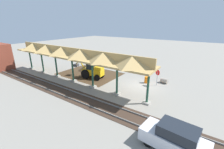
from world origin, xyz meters
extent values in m
plane|color=gray|center=(0.00, 0.00, 0.00)|extent=(120.00, 120.00, 0.00)
cube|color=#42301E|center=(9.15, 0.20, 0.00)|extent=(9.63, 7.00, 0.01)
cube|color=#9E998E|center=(-2.43, 4.06, 0.10)|extent=(0.70, 0.70, 0.20)
cylinder|color=#1E4C38|center=(-2.43, 4.06, 1.80)|extent=(0.24, 0.24, 3.60)
cube|color=#9E998E|center=(1.29, 4.06, 0.10)|extent=(0.70, 0.70, 0.20)
cylinder|color=#1E4C38|center=(1.29, 4.06, 1.80)|extent=(0.24, 0.24, 3.60)
cube|color=#9E998E|center=(5.01, 4.06, 0.10)|extent=(0.70, 0.70, 0.20)
cylinder|color=#1E4C38|center=(5.01, 4.06, 1.80)|extent=(0.24, 0.24, 3.60)
cube|color=#9E998E|center=(8.73, 4.06, 0.10)|extent=(0.70, 0.70, 0.20)
cylinder|color=#1E4C38|center=(8.73, 4.06, 1.80)|extent=(0.24, 0.24, 3.60)
cube|color=#9E998E|center=(12.45, 4.06, 0.10)|extent=(0.70, 0.70, 0.20)
cylinder|color=#1E4C38|center=(12.45, 4.06, 1.80)|extent=(0.24, 0.24, 3.60)
cube|color=#9E998E|center=(16.17, 4.06, 0.10)|extent=(0.70, 0.70, 0.20)
cylinder|color=#1E4C38|center=(16.17, 4.06, 1.80)|extent=(0.24, 0.24, 3.60)
cube|color=#9E998E|center=(19.89, 4.06, 0.10)|extent=(0.70, 0.70, 0.20)
cylinder|color=#1E4C38|center=(19.89, 4.06, 1.80)|extent=(0.24, 0.24, 3.60)
cube|color=tan|center=(8.73, 4.06, 3.70)|extent=(23.52, 3.20, 0.20)
cube|color=tan|center=(8.73, 4.06, 4.35)|extent=(23.52, 0.20, 1.10)
pyramid|color=tan|center=(-0.57, 4.06, 4.35)|extent=(3.35, 3.20, 1.10)
pyramid|color=tan|center=(3.15, 4.06, 4.35)|extent=(3.35, 3.20, 1.10)
pyramid|color=tan|center=(6.87, 4.06, 4.35)|extent=(3.35, 3.20, 1.10)
pyramid|color=tan|center=(10.59, 4.06, 4.35)|extent=(3.35, 3.20, 1.10)
pyramid|color=tan|center=(14.31, 4.06, 4.35)|extent=(3.35, 3.20, 1.10)
pyramid|color=tan|center=(18.03, 4.06, 4.35)|extent=(3.35, 3.20, 1.10)
cube|color=slate|center=(0.00, 6.51, 0.07)|extent=(60.00, 0.08, 0.15)
cube|color=slate|center=(0.00, 7.95, 0.07)|extent=(60.00, 0.08, 0.15)
cube|color=#38281E|center=(0.00, 7.23, 0.01)|extent=(60.00, 2.58, 0.03)
cylinder|color=gray|center=(-1.69, -1.18, 1.04)|extent=(0.06, 0.06, 2.07)
cylinder|color=red|center=(-1.69, -1.18, 1.88)|extent=(0.67, 0.40, 0.76)
cube|color=#EAB214|center=(7.33, 1.33, 0.97)|extent=(3.37, 1.83, 0.90)
cube|color=#1E262D|center=(7.53, 1.36, 2.12)|extent=(1.48, 1.37, 1.40)
cube|color=#EAB214|center=(6.33, 1.16, 1.67)|extent=(1.32, 1.27, 0.50)
cylinder|color=black|center=(8.40, 0.79, 0.70)|extent=(1.43, 0.53, 1.40)
cylinder|color=black|center=(8.16, 2.20, 0.70)|extent=(1.43, 0.53, 1.40)
cylinder|color=black|center=(6.37, 0.50, 0.45)|extent=(0.94, 0.45, 0.90)
cylinder|color=black|center=(6.15, 1.79, 0.45)|extent=(0.94, 0.45, 0.90)
cylinder|color=#EAB214|center=(9.36, 1.68, 2.08)|extent=(1.08, 0.36, 1.41)
cylinder|color=#EAB214|center=(10.11, 1.81, 2.21)|extent=(0.76, 0.28, 1.13)
cube|color=#47474C|center=(10.41, 1.86, 1.68)|extent=(0.73, 0.89, 0.40)
cone|color=#42301E|center=(10.97, -0.93, 0.00)|extent=(5.80, 5.80, 1.91)
cylinder|color=#9E9384|center=(-2.28, -2.71, 0.36)|extent=(1.01, 0.81, 0.71)
cylinder|color=black|center=(-1.81, -2.76, 0.36)|extent=(0.07, 0.46, 0.46)
cube|color=brown|center=(24.50, 7.04, 2.26)|extent=(4.31, 2.59, 4.52)
cube|color=silver|center=(-6.15, 8.91, 0.77)|extent=(4.35, 2.15, 0.95)
cube|color=#1E232B|center=(-6.36, 8.93, 1.61)|extent=(2.49, 1.76, 0.73)
cylinder|color=black|center=(-4.70, 9.51, 0.30)|extent=(0.62, 0.26, 0.60)
cylinder|color=black|center=(-4.84, 8.04, 0.30)|extent=(0.62, 0.26, 0.60)
cylinder|color=orange|center=(-0.17, -1.38, 0.45)|extent=(0.56, 0.56, 0.90)
camera|label=1|loc=(-7.27, 17.58, 8.03)|focal=24.00mm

